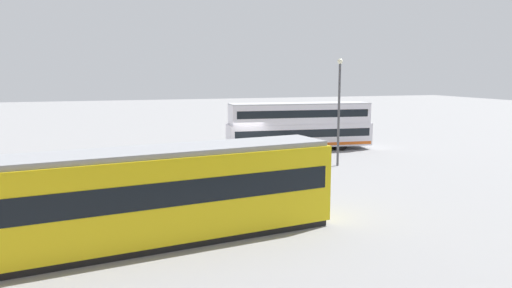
# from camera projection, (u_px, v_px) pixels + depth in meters

# --- Properties ---
(ground_plane) EXTENTS (160.00, 160.00, 0.00)m
(ground_plane) POSITION_uv_depth(u_px,v_px,m) (251.00, 155.00, 36.84)
(ground_plane) COLOR gray
(double_decker_bus) EXTENTS (12.06, 3.52, 3.88)m
(double_decker_bus) POSITION_uv_depth(u_px,v_px,m) (299.00, 126.00, 39.23)
(double_decker_bus) COLOR silver
(double_decker_bus) RESTS_ON ground
(tram_yellow) EXTENTS (14.69, 4.62, 3.56)m
(tram_yellow) POSITION_uv_depth(u_px,v_px,m) (149.00, 195.00, 17.57)
(tram_yellow) COLOR yellow
(tram_yellow) RESTS_ON ground
(pedestrian_near_railing) EXTENTS (0.45, 0.45, 1.77)m
(pedestrian_near_railing) POSITION_uv_depth(u_px,v_px,m) (228.00, 160.00, 29.34)
(pedestrian_near_railing) COLOR black
(pedestrian_near_railing) RESTS_ON ground
(pedestrian_crossing) EXTENTS (0.39, 0.39, 1.75)m
(pedestrian_crossing) POSITION_uv_depth(u_px,v_px,m) (255.00, 157.00, 30.40)
(pedestrian_crossing) COLOR #4C3F2D
(pedestrian_crossing) RESTS_ON ground
(pedestrian_railing) EXTENTS (6.72, 0.47, 1.08)m
(pedestrian_railing) POSITION_uv_depth(u_px,v_px,m) (254.00, 161.00, 30.38)
(pedestrian_railing) COLOR gray
(pedestrian_railing) RESTS_ON ground
(info_sign) EXTENTS (1.20, 0.12, 2.25)m
(info_sign) POSITION_uv_depth(u_px,v_px,m) (196.00, 153.00, 28.55)
(info_sign) COLOR slate
(info_sign) RESTS_ON ground
(street_lamp) EXTENTS (0.36, 0.36, 7.25)m
(street_lamp) POSITION_uv_depth(u_px,v_px,m) (339.00, 104.00, 32.16)
(street_lamp) COLOR #4C4C51
(street_lamp) RESTS_ON ground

